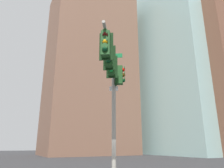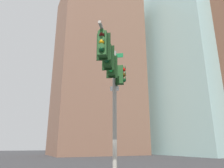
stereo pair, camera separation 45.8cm
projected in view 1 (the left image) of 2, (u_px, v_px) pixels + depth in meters
signal_pole_assembly at (112, 78)px, 9.81m from camera, size 2.80×3.79×7.19m
building_brick_nearside at (90, 70)px, 57.41m from camera, size 22.12×15.42×44.46m
building_brick_midblock at (215, 81)px, 52.79m from camera, size 16.38×16.89×35.86m
building_glass_tower at (197, 42)px, 64.23m from camera, size 32.29×23.22×65.77m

